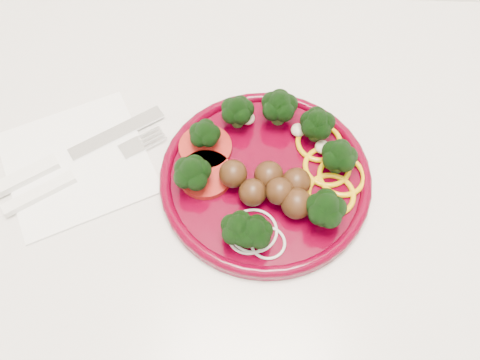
{
  "coord_description": "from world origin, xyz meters",
  "views": [
    {
      "loc": [
        -0.08,
        1.35,
        1.46
      ],
      "look_at": [
        -0.09,
        1.67,
        0.92
      ],
      "focal_mm": 40.0,
      "sensor_mm": 36.0,
      "label": 1
    }
  ],
  "objects_px": {
    "plate": "(266,174)",
    "fork": "(59,184)",
    "napkin": "(77,163)",
    "knife": "(52,164)"
  },
  "relations": [
    {
      "from": "plate",
      "to": "napkin",
      "type": "distance_m",
      "value": 0.24
    },
    {
      "from": "plate",
      "to": "napkin",
      "type": "bearing_deg",
      "value": 175.57
    },
    {
      "from": "plate",
      "to": "fork",
      "type": "height_order",
      "value": "plate"
    },
    {
      "from": "knife",
      "to": "napkin",
      "type": "bearing_deg",
      "value": -22.66
    },
    {
      "from": "plate",
      "to": "fork",
      "type": "distance_m",
      "value": 0.25
    },
    {
      "from": "knife",
      "to": "plate",
      "type": "bearing_deg",
      "value": -37.57
    },
    {
      "from": "napkin",
      "to": "knife",
      "type": "bearing_deg",
      "value": -167.71
    },
    {
      "from": "napkin",
      "to": "fork",
      "type": "height_order",
      "value": "fork"
    },
    {
      "from": "fork",
      "to": "plate",
      "type": "bearing_deg",
      "value": -31.34
    },
    {
      "from": "plate",
      "to": "napkin",
      "type": "xyz_separation_m",
      "value": [
        -0.23,
        0.02,
        -0.02
      ]
    }
  ]
}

